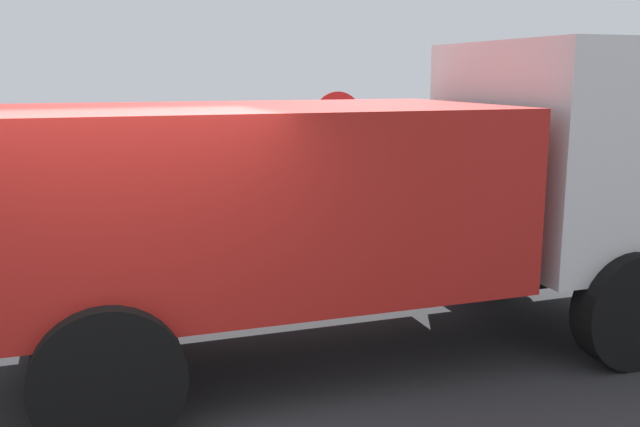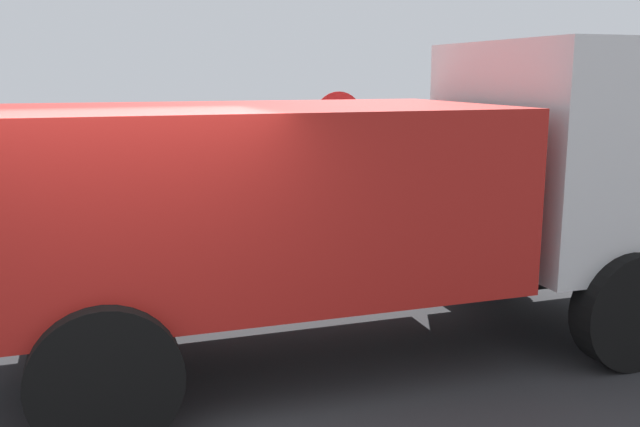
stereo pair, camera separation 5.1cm
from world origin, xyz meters
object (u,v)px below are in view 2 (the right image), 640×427
Objects in this scene: fire_hydrant at (137,219)px; dump_truck_red at (366,187)px; loose_tire at (148,209)px; stop_sign at (338,139)px.

dump_truck_red is at bearing -69.06° from fire_hydrant.
loose_tire is 0.53× the size of stop_sign.
stop_sign is 3.72m from dump_truck_red.
fire_hydrant is 0.36× the size of stop_sign.
loose_tire is (0.14, -0.23, 0.17)m from fire_hydrant.
loose_tire is 2.95m from stop_sign.
fire_hydrant is 0.32m from loose_tire.
dump_truck_red reaches higher than loose_tire.
stop_sign reaches higher than loose_tire.
dump_truck_red is (1.53, -4.14, 0.85)m from loose_tire.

